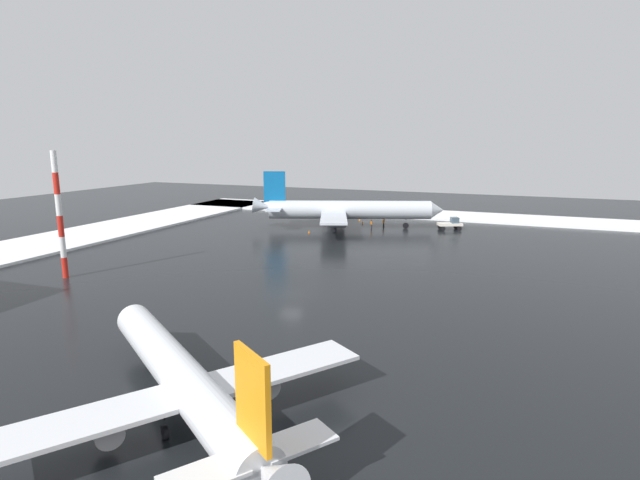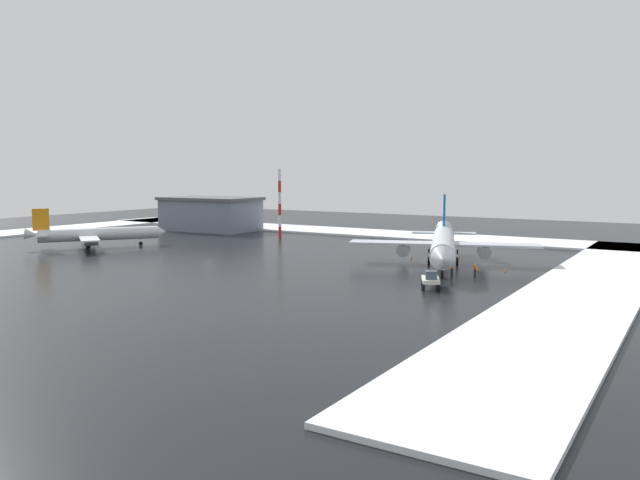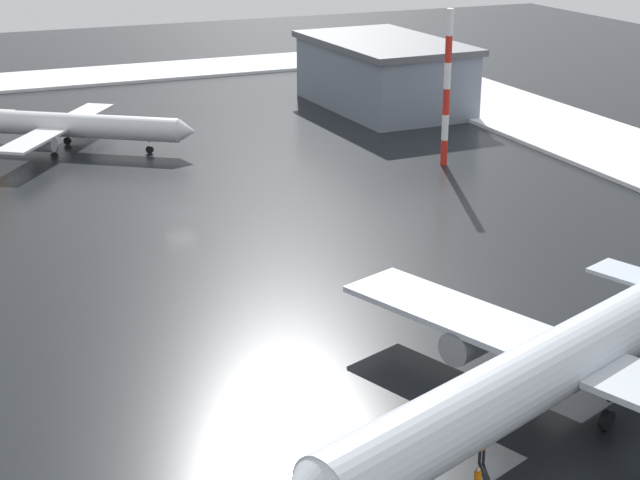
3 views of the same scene
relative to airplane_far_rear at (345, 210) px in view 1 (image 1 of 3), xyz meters
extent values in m
plane|color=black|center=(43.42, 8.53, -3.73)|extent=(240.00, 240.00, 0.00)
cube|color=white|center=(-23.58, 8.53, -3.51)|extent=(14.00, 116.00, 0.44)
cylinder|color=silver|center=(-0.32, 0.86, 0.00)|extent=(14.51, 31.19, 3.62)
cone|color=silver|center=(-6.32, 17.03, 0.00)|extent=(4.11, 3.59, 3.44)
cone|color=silver|center=(5.76, -15.50, 0.64)|extent=(4.21, 4.63, 3.52)
cube|color=silver|center=(-7.39, -5.17, -0.32)|extent=(14.60, 9.21, 0.38)
cylinder|color=gray|center=(-5.58, -3.93, -1.39)|extent=(3.26, 4.13, 2.13)
cube|color=silver|center=(8.97, 0.91, -0.32)|extent=(14.60, 9.21, 0.38)
cylinder|color=gray|center=(6.79, 0.67, -1.39)|extent=(3.26, 4.13, 2.13)
cube|color=#0C5999|center=(4.87, -13.10, 4.57)|extent=(1.84, 4.12, 5.96)
cube|color=silver|center=(1.80, -14.02, 0.42)|extent=(5.75, 4.37, 0.26)
cube|color=silver|center=(7.79, -11.79, 0.42)|extent=(5.75, 4.37, 0.26)
cylinder|color=black|center=(-4.21, 11.34, -1.60)|extent=(0.26, 0.26, 0.75)
cylinder|color=black|center=(-4.21, 11.34, -3.14)|extent=(0.76, 1.23, 1.17)
cylinder|color=black|center=(-1.40, -2.94, -1.60)|extent=(0.26, 0.26, 0.75)
cylinder|color=black|center=(-1.40, -2.94, -3.14)|extent=(0.76, 1.23, 1.17)
cylinder|color=black|center=(2.99, -1.31, -1.60)|extent=(0.26, 0.26, 0.75)
cylinder|color=black|center=(2.99, -1.31, -3.14)|extent=(0.76, 1.23, 1.17)
cylinder|color=silver|center=(69.04, 12.74, -1.02)|extent=(15.37, 20.57, 2.63)
cone|color=silver|center=(61.91, 2.44, -1.02)|extent=(3.11, 2.95, 2.50)
cone|color=silver|center=(76.26, 23.16, -0.56)|extent=(3.41, 3.54, 2.56)
cube|color=silver|center=(75.57, 11.03, -1.25)|extent=(10.20, 8.52, 0.28)
cylinder|color=gray|center=(74.08, 11.60, -2.03)|extent=(2.77, 3.04, 1.55)
cube|color=silver|center=(65.14, 18.25, -1.25)|extent=(10.20, 8.52, 0.28)
cylinder|color=gray|center=(66.20, 17.05, -2.03)|extent=(2.77, 3.04, 1.55)
cube|color=orange|center=(75.20, 21.63, 2.30)|extent=(1.99, 2.70, 4.33)
cube|color=silver|center=(77.02, 20.19, -0.71)|extent=(4.20, 3.77, 0.19)
cube|color=silver|center=(73.20, 22.83, -0.71)|extent=(4.20, 3.77, 0.19)
cylinder|color=black|center=(64.42, 6.06, -2.18)|extent=(0.19, 0.19, 0.54)
cylinder|color=black|center=(64.42, 6.06, -3.30)|extent=(0.71, 0.85, 0.85)
cylinder|color=black|center=(71.76, 13.67, -2.18)|extent=(0.19, 0.19, 0.54)
cylinder|color=black|center=(71.76, 13.67, -3.30)|extent=(0.71, 0.85, 0.85)
cylinder|color=black|center=(68.96, 15.61, -2.18)|extent=(0.19, 0.19, 0.54)
cylinder|color=black|center=(68.96, 15.61, -3.30)|extent=(0.71, 0.85, 0.85)
cube|color=silver|center=(-5.76, 19.68, -2.58)|extent=(3.96, 5.10, 0.50)
cube|color=#3F5160|center=(-6.16, 20.51, -1.78)|extent=(1.95, 1.91, 1.10)
cylinder|color=black|center=(-7.35, 20.71, -3.28)|extent=(0.67, 0.95, 0.90)
cylinder|color=black|center=(-5.56, 21.56, -3.28)|extent=(0.67, 0.95, 0.90)
cylinder|color=black|center=(-5.97, 17.80, -3.28)|extent=(0.67, 0.95, 0.90)
cylinder|color=black|center=(-4.18, 18.65, -3.28)|extent=(0.67, 0.95, 0.90)
cylinder|color=black|center=(-7.26, 6.05, -3.30)|extent=(0.16, 0.16, 0.85)
cylinder|color=black|center=(-7.45, 6.00, -3.30)|extent=(0.16, 0.16, 0.85)
cylinder|color=orange|center=(-7.36, 6.03, -2.57)|extent=(0.36, 0.36, 0.62)
sphere|color=tan|center=(-7.36, 6.03, -2.14)|extent=(0.24, 0.24, 0.24)
cylinder|color=black|center=(-1.49, 5.11, -3.30)|extent=(0.16, 0.16, 0.85)
cylinder|color=black|center=(-1.63, 4.97, -3.30)|extent=(0.16, 0.16, 0.85)
cylinder|color=orange|center=(-1.56, 5.04, -2.57)|extent=(0.36, 0.36, 0.62)
sphere|color=tan|center=(-1.56, 5.04, -2.14)|extent=(0.24, 0.24, 0.24)
cylinder|color=black|center=(-3.96, 6.81, -3.30)|extent=(0.16, 0.16, 0.85)
cylinder|color=black|center=(-4.14, 6.90, -3.30)|extent=(0.16, 0.16, 0.85)
cylinder|color=orange|center=(-4.05, 6.85, -2.57)|extent=(0.36, 0.36, 0.62)
sphere|color=tan|center=(-4.05, 6.85, -2.14)|extent=(0.24, 0.24, 0.24)
cylinder|color=red|center=(47.92, -21.14, -2.39)|extent=(0.70, 0.70, 2.67)
cylinder|color=white|center=(47.92, -21.14, 0.28)|extent=(0.70, 0.70, 2.67)
cylinder|color=red|center=(47.92, -21.14, 2.96)|extent=(0.70, 0.70, 2.67)
cylinder|color=white|center=(47.92, -21.14, 5.63)|extent=(0.70, 0.70, 2.67)
cylinder|color=red|center=(47.92, -21.14, 8.31)|extent=(0.70, 0.70, 2.67)
cylinder|color=white|center=(47.92, -21.14, 10.98)|extent=(0.70, 0.70, 2.67)
cone|color=orange|center=(7.58, -4.55, -3.45)|extent=(0.36, 0.36, 0.55)
cone|color=orange|center=(-6.50, 1.66, -3.45)|extent=(0.36, 0.36, 0.55)
cone|color=orange|center=(-10.19, -0.10, -3.45)|extent=(0.36, 0.36, 0.55)
camera|label=1|loc=(92.88, 31.98, 13.50)|focal=28.00mm
camera|label=2|loc=(-36.33, 96.51, 11.61)|focal=35.00mm
camera|label=3|loc=(-37.93, 29.53, 24.38)|focal=55.00mm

